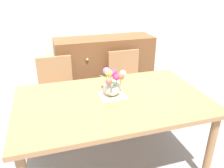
% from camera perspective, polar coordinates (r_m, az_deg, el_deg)
% --- Properties ---
extents(ground_plane, '(12.00, 12.00, 0.00)m').
position_cam_1_polar(ground_plane, '(2.51, 0.15, -19.15)').
color(ground_plane, '#939399').
extents(back_wall, '(7.00, 0.10, 2.80)m').
position_cam_1_polar(back_wall, '(3.39, -8.20, 18.73)').
color(back_wall, silver).
rests_on(back_wall, ground_plane).
extents(dining_table, '(1.72, 1.05, 0.76)m').
position_cam_1_polar(dining_table, '(2.10, 0.17, -5.72)').
color(dining_table, '#9E7047').
rests_on(dining_table, ground_plane).
extents(chair_left, '(0.42, 0.42, 0.90)m').
position_cam_1_polar(chair_left, '(2.87, -13.63, -1.18)').
color(chair_left, '#9E7047').
rests_on(chair_left, ground_plane).
extents(chair_right, '(0.42, 0.42, 0.90)m').
position_cam_1_polar(chair_right, '(3.03, 3.51, 0.93)').
color(chair_right, '#9E7047').
rests_on(chair_right, ground_plane).
extents(dresser, '(1.40, 0.47, 1.00)m').
position_cam_1_polar(dresser, '(3.40, -1.82, 3.32)').
color(dresser, brown).
rests_on(dresser, ground_plane).
extents(placemat, '(0.24, 0.24, 0.01)m').
position_cam_1_polar(placemat, '(2.11, 0.00, -2.86)').
color(placemat, '#CCB789').
rests_on(placemat, dining_table).
extents(flower_vase, '(0.24, 0.28, 0.26)m').
position_cam_1_polar(flower_vase, '(2.06, 0.08, 0.34)').
color(flower_vase, silver).
rests_on(flower_vase, placemat).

